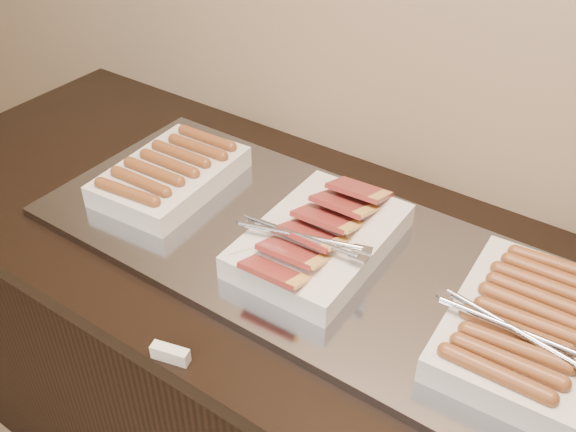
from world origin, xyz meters
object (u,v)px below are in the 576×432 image
(dish_left, at_px, (171,174))
(dish_right, at_px, (526,325))
(counter, at_px, (308,395))
(warming_tray, at_px, (321,254))
(dish_center, at_px, (319,238))

(dish_left, bearing_deg, dish_right, -4.13)
(counter, bearing_deg, warming_tray, 0.00)
(counter, height_order, warming_tray, warming_tray)
(warming_tray, distance_m, dish_left, 0.40)
(warming_tray, height_order, dish_right, dish_right)
(warming_tray, relative_size, dish_center, 3.20)
(counter, bearing_deg, dish_center, -13.45)
(counter, relative_size, dish_left, 6.13)
(counter, height_order, dish_left, dish_left)
(dish_center, bearing_deg, dish_right, -1.21)
(counter, distance_m, warming_tray, 0.46)
(counter, height_order, dish_center, dish_center)
(warming_tray, height_order, dish_left, dish_left)
(dish_right, bearing_deg, dish_left, 176.74)
(dish_left, bearing_deg, counter, -3.86)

